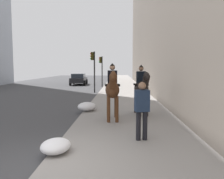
{
  "coord_description": "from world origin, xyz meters",
  "views": [
    {
      "loc": [
        -4.92,
        -1.72,
        2.24
      ],
      "look_at": [
        4.0,
        -1.46,
        1.4
      ],
      "focal_mm": 37.95,
      "sensor_mm": 36.0,
      "label": 1
    }
  ],
  "objects_px": {
    "pedestrian_greeting": "(142,107)",
    "traffic_light_far_curb": "(101,66)",
    "mounted_horse_far": "(142,88)",
    "car_near_lane": "(79,79)",
    "traffic_light_near_curb": "(93,65)",
    "mounted_horse_near": "(112,89)"
  },
  "relations": [
    {
      "from": "traffic_light_near_curb",
      "to": "traffic_light_far_curb",
      "type": "xyz_separation_m",
      "value": [
        6.32,
        -0.22,
        -0.09
      ]
    },
    {
      "from": "traffic_light_far_curb",
      "to": "pedestrian_greeting",
      "type": "bearing_deg",
      "value": -172.47
    },
    {
      "from": "mounted_horse_far",
      "to": "car_near_lane",
      "type": "height_order",
      "value": "mounted_horse_far"
    },
    {
      "from": "mounted_horse_far",
      "to": "traffic_light_far_curb",
      "type": "distance_m",
      "value": 16.92
    },
    {
      "from": "car_near_lane",
      "to": "traffic_light_far_curb",
      "type": "distance_m",
      "value": 4.63
    },
    {
      "from": "mounted_horse_near",
      "to": "pedestrian_greeting",
      "type": "height_order",
      "value": "mounted_horse_near"
    },
    {
      "from": "pedestrian_greeting",
      "to": "traffic_light_near_curb",
      "type": "height_order",
      "value": "traffic_light_near_curb"
    },
    {
      "from": "mounted_horse_far",
      "to": "car_near_lane",
      "type": "bearing_deg",
      "value": -170.41
    },
    {
      "from": "car_near_lane",
      "to": "traffic_light_near_curb",
      "type": "bearing_deg",
      "value": -164.46
    },
    {
      "from": "car_near_lane",
      "to": "traffic_light_far_curb",
      "type": "xyz_separation_m",
      "value": [
        -3.02,
        -3.13,
        1.6
      ]
    },
    {
      "from": "traffic_light_far_curb",
      "to": "mounted_horse_far",
      "type": "bearing_deg",
      "value": -169.68
    },
    {
      "from": "traffic_light_far_curb",
      "to": "mounted_horse_near",
      "type": "bearing_deg",
      "value": -174.32
    },
    {
      "from": "mounted_horse_far",
      "to": "traffic_light_near_curb",
      "type": "bearing_deg",
      "value": -170.29
    },
    {
      "from": "traffic_light_near_curb",
      "to": "car_near_lane",
      "type": "bearing_deg",
      "value": 17.27
    },
    {
      "from": "pedestrian_greeting",
      "to": "traffic_light_far_curb",
      "type": "height_order",
      "value": "traffic_light_far_curb"
    },
    {
      "from": "pedestrian_greeting",
      "to": "traffic_light_near_curb",
      "type": "xyz_separation_m",
      "value": [
        14.02,
        2.91,
        1.34
      ]
    },
    {
      "from": "pedestrian_greeting",
      "to": "traffic_light_far_curb",
      "type": "distance_m",
      "value": 20.56
    },
    {
      "from": "mounted_horse_near",
      "to": "mounted_horse_far",
      "type": "distance_m",
      "value": 1.7
    },
    {
      "from": "pedestrian_greeting",
      "to": "traffic_light_far_curb",
      "type": "xyz_separation_m",
      "value": [
        20.34,
        2.69,
        1.25
      ]
    },
    {
      "from": "mounted_horse_near",
      "to": "traffic_light_far_curb",
      "type": "xyz_separation_m",
      "value": [
        17.75,
        1.76,
        0.96
      ]
    },
    {
      "from": "pedestrian_greeting",
      "to": "traffic_light_far_curb",
      "type": "bearing_deg",
      "value": -3.78
    },
    {
      "from": "pedestrian_greeting",
      "to": "traffic_light_near_curb",
      "type": "relative_size",
      "value": 0.47
    }
  ]
}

